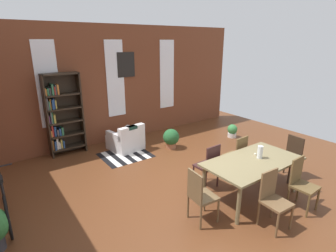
{
  "coord_description": "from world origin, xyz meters",
  "views": [
    {
      "loc": [
        -3.26,
        -3.64,
        2.92
      ],
      "look_at": [
        0.23,
        1.26,
        0.99
      ],
      "focal_mm": 28.3,
      "sensor_mm": 36.0,
      "label": 1
    }
  ],
  "objects": [
    {
      "name": "dining_table",
      "position": [
        0.7,
        -0.86,
        0.69
      ],
      "size": [
        1.91,
        1.03,
        0.77
      ],
      "color": "olive",
      "rests_on": "ground"
    },
    {
      "name": "back_wall_brick",
      "position": [
        0.0,
        3.66,
        1.7
      ],
      "size": [
        8.93,
        0.12,
        3.39
      ],
      "primitive_type": "cube",
      "color": "brown",
      "rests_on": "ground"
    },
    {
      "name": "tealight_candle_0",
      "position": [
        0.94,
        -0.72,
        0.79
      ],
      "size": [
        0.04,
        0.04,
        0.03
      ],
      "primitive_type": "cylinder",
      "color": "silver",
      "rests_on": "dining_table"
    },
    {
      "name": "dining_chair_far_left",
      "position": [
        0.28,
        -0.12,
        0.51
      ],
      "size": [
        0.42,
        0.42,
        0.95
      ],
      "color": "#3A201F",
      "rests_on": "ground"
    },
    {
      "name": "dining_chair_near_left",
      "position": [
        0.28,
        -1.6,
        0.51
      ],
      "size": [
        0.42,
        0.42,
        0.95
      ],
      "color": "brown",
      "rests_on": "ground"
    },
    {
      "name": "dining_chair_head_right",
      "position": [
        2.03,
        -0.87,
        0.51
      ],
      "size": [
        0.43,
        0.43,
        0.95
      ],
      "color": "#302217",
      "rests_on": "ground"
    },
    {
      "name": "potted_plant_corner",
      "position": [
        0.9,
        2.04,
        0.31
      ],
      "size": [
        0.46,
        0.46,
        0.57
      ],
      "color": "#9E6042",
      "rests_on": "ground"
    },
    {
      "name": "window_pane_0",
      "position": [
        -1.85,
        3.59,
        1.87
      ],
      "size": [
        0.55,
        0.02,
        2.21
      ],
      "primitive_type": "cube",
      "color": "white"
    },
    {
      "name": "bookshelf_tall",
      "position": [
        -1.66,
        3.4,
        1.09
      ],
      "size": [
        0.92,
        0.33,
        2.17
      ],
      "color": "#2D2319",
      "rests_on": "ground"
    },
    {
      "name": "striped_rug",
      "position": [
        -0.4,
        2.34,
        0.0
      ],
      "size": [
        1.26,
        1.09,
        0.01
      ],
      "color": "black",
      "rests_on": "ground"
    },
    {
      "name": "armchair_white",
      "position": [
        -0.18,
        2.7,
        0.28
      ],
      "size": [
        0.91,
        0.91,
        0.75
      ],
      "color": "silver",
      "rests_on": "ground"
    },
    {
      "name": "dining_chair_near_right",
      "position": [
        1.13,
        -1.6,
        0.51
      ],
      "size": [
        0.42,
        0.42,
        0.95
      ],
      "color": "brown",
      "rests_on": "ground"
    },
    {
      "name": "window_pane_1",
      "position": [
        0.0,
        3.59,
        1.87
      ],
      "size": [
        0.55,
        0.02,
        2.21
      ],
      "primitive_type": "cube",
      "color": "white"
    },
    {
      "name": "vase_on_table",
      "position": [
        0.89,
        -0.86,
        0.9
      ],
      "size": [
        0.1,
        0.1,
        0.25
      ],
      "primitive_type": "cylinder",
      "color": "silver",
      "rests_on": "dining_table"
    },
    {
      "name": "dining_chair_far_right",
      "position": [
        1.14,
        -0.12,
        0.51
      ],
      "size": [
        0.42,
        0.42,
        0.95
      ],
      "color": "brown",
      "rests_on": "ground"
    },
    {
      "name": "window_pane_2",
      "position": [
        1.85,
        3.59,
        1.87
      ],
      "size": [
        0.55,
        0.02,
        2.21
      ],
      "primitive_type": "cube",
      "color": "white"
    },
    {
      "name": "dining_chair_head_left",
      "position": [
        -0.63,
        -0.85,
        0.51
      ],
      "size": [
        0.43,
        0.43,
        0.95
      ],
      "color": "brown",
      "rests_on": "ground"
    },
    {
      "name": "framed_picture",
      "position": [
        0.36,
        3.58,
        2.26
      ],
      "size": [
        0.56,
        0.03,
        0.72
      ],
      "primitive_type": "cube",
      "color": "black"
    },
    {
      "name": "potted_plant_window",
      "position": [
        3.01,
        1.64,
        0.22
      ],
      "size": [
        0.31,
        0.31,
        0.42
      ],
      "color": "silver",
      "rests_on": "ground"
    },
    {
      "name": "bicycle_second",
      "position": [
        -3.26,
        1.1,
        0.35
      ],
      "size": [
        0.44,
        1.67,
        0.89
      ],
      "color": "black",
      "rests_on": "ground"
    },
    {
      "name": "ground_plane",
      "position": [
        0.0,
        0.0,
        0.0
      ],
      "size": [
        10.31,
        10.31,
        0.0
      ],
      "primitive_type": "plane",
      "color": "brown"
    }
  ]
}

